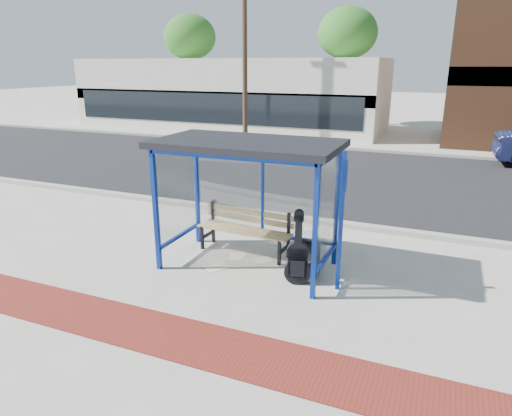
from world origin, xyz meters
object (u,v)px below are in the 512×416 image
at_px(bench, 246,227).
at_px(guitar_bag, 298,259).
at_px(suitcase, 307,259).
at_px(backpack, 310,273).

distance_m(bench, guitar_bag, 1.71).
bearing_deg(suitcase, guitar_bag, -80.85).
height_order(suitcase, backpack, suitcase).
height_order(bench, guitar_bag, guitar_bag).
relative_size(bench, backpack, 5.46).
bearing_deg(guitar_bag, suitcase, 66.81).
distance_m(guitar_bag, suitcase, 0.44).
xyz_separation_m(guitar_bag, backpack, (0.19, 0.15, -0.29)).
xyz_separation_m(suitcase, backpack, (0.14, -0.27, -0.14)).
height_order(bench, suitcase, bench).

